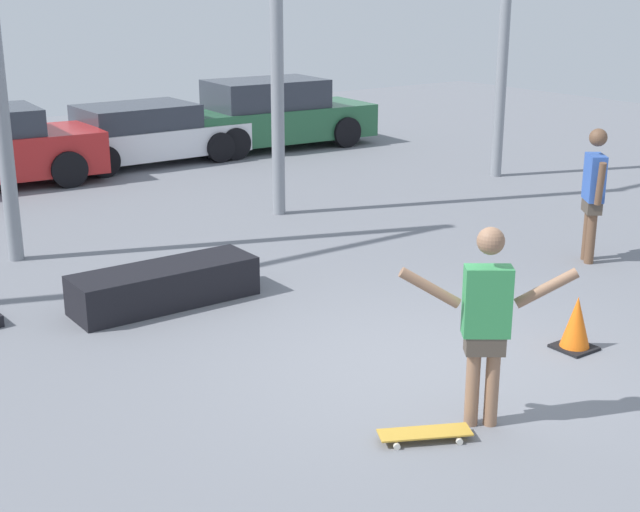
{
  "coord_description": "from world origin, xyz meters",
  "views": [
    {
      "loc": [
        -5.33,
        -5.75,
        3.53
      ],
      "look_at": [
        -0.15,
        1.48,
        0.76
      ],
      "focal_mm": 50.0,
      "sensor_mm": 36.0,
      "label": 1
    }
  ],
  "objects_px": {
    "skateboard": "(425,433)",
    "bystander": "(593,189)",
    "parked_car_white": "(143,134)",
    "parked_car_green": "(271,115)",
    "grind_box": "(165,285)",
    "traffic_cone": "(576,324)",
    "skateboarder": "(486,317)"
  },
  "relations": [
    {
      "from": "parked_car_green",
      "to": "traffic_cone",
      "type": "xyz_separation_m",
      "value": [
        -3.59,
        -11.2,
        -0.44
      ]
    },
    {
      "from": "traffic_cone",
      "to": "skateboard",
      "type": "bearing_deg",
      "value": -168.25
    },
    {
      "from": "parked_car_white",
      "to": "bystander",
      "type": "height_order",
      "value": "bystander"
    },
    {
      "from": "skateboarder",
      "to": "grind_box",
      "type": "bearing_deg",
      "value": 137.76
    },
    {
      "from": "grind_box",
      "to": "traffic_cone",
      "type": "relative_size",
      "value": 3.82
    },
    {
      "from": "grind_box",
      "to": "traffic_cone",
      "type": "bearing_deg",
      "value": -52.27
    },
    {
      "from": "grind_box",
      "to": "bystander",
      "type": "height_order",
      "value": "bystander"
    },
    {
      "from": "grind_box",
      "to": "parked_car_green",
      "type": "distance_m",
      "value": 9.94
    },
    {
      "from": "skateboard",
      "to": "grind_box",
      "type": "relative_size",
      "value": 0.36
    },
    {
      "from": "skateboard",
      "to": "traffic_cone",
      "type": "bearing_deg",
      "value": 38.54
    },
    {
      "from": "skateboarder",
      "to": "traffic_cone",
      "type": "bearing_deg",
      "value": 53.16
    },
    {
      "from": "skateboard",
      "to": "traffic_cone",
      "type": "distance_m",
      "value": 2.52
    },
    {
      "from": "parked_car_white",
      "to": "bystander",
      "type": "relative_size",
      "value": 2.29
    },
    {
      "from": "parked_car_white",
      "to": "bystander",
      "type": "distance_m",
      "value": 9.64
    },
    {
      "from": "skateboarder",
      "to": "bystander",
      "type": "xyz_separation_m",
      "value": [
        4.37,
        2.38,
        0.01
      ]
    },
    {
      "from": "skateboard",
      "to": "bystander",
      "type": "distance_m",
      "value": 5.52
    },
    {
      "from": "skateboarder",
      "to": "skateboard",
      "type": "relative_size",
      "value": 2.22
    },
    {
      "from": "grind_box",
      "to": "parked_car_white",
      "type": "xyz_separation_m",
      "value": [
        3.31,
        7.69,
        0.35
      ]
    },
    {
      "from": "parked_car_green",
      "to": "bystander",
      "type": "xyz_separation_m",
      "value": [
        -1.12,
        -9.4,
        0.26
      ]
    },
    {
      "from": "skateboarder",
      "to": "parked_car_white",
      "type": "bearing_deg",
      "value": 114.46
    },
    {
      "from": "skateboarder",
      "to": "parked_car_green",
      "type": "distance_m",
      "value": 13.0
    },
    {
      "from": "parked_car_green",
      "to": "traffic_cone",
      "type": "height_order",
      "value": "parked_car_green"
    },
    {
      "from": "bystander",
      "to": "skateboard",
      "type": "bearing_deg",
      "value": -27.61
    },
    {
      "from": "parked_car_white",
      "to": "grind_box",
      "type": "bearing_deg",
      "value": -113.57
    },
    {
      "from": "parked_car_green",
      "to": "bystander",
      "type": "relative_size",
      "value": 2.58
    },
    {
      "from": "skateboarder",
      "to": "parked_car_white",
      "type": "relative_size",
      "value": 0.42
    },
    {
      "from": "grind_box",
      "to": "bystander",
      "type": "bearing_deg",
      "value": -18.56
    },
    {
      "from": "skateboard",
      "to": "traffic_cone",
      "type": "relative_size",
      "value": 1.38
    },
    {
      "from": "skateboard",
      "to": "bystander",
      "type": "relative_size",
      "value": 0.44
    },
    {
      "from": "grind_box",
      "to": "parked_car_green",
      "type": "height_order",
      "value": "parked_car_green"
    },
    {
      "from": "grind_box",
      "to": "parked_car_green",
      "type": "xyz_separation_m",
      "value": [
        6.33,
        7.65,
        0.48
      ]
    },
    {
      "from": "skateboarder",
      "to": "parked_car_green",
      "type": "xyz_separation_m",
      "value": [
        5.5,
        11.78,
        -0.25
      ]
    }
  ]
}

